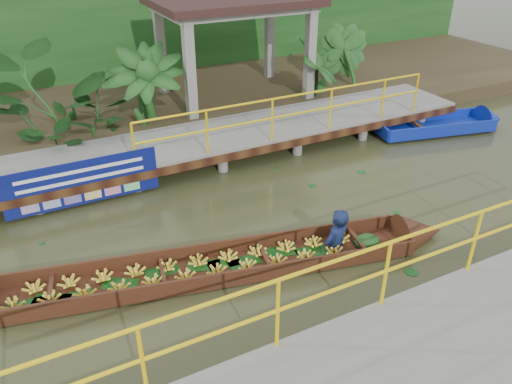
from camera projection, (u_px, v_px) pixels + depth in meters
name	position (u px, v px, depth m)	size (l,w,h in m)	color
ground	(233.00, 242.00, 9.04)	(80.00, 80.00, 0.00)	#2C2F17
land_strip	(126.00, 105.00, 14.75)	(30.00, 8.00, 0.45)	#302718
far_dock	(171.00, 148.00, 11.47)	(16.00, 2.06, 1.66)	slate
near_dock	(452.00, 378.00, 6.03)	(18.00, 2.40, 1.73)	slate
pavilion	(233.00, 12.00, 13.73)	(4.40, 3.00, 3.00)	slate
foliage_backdrop	(99.00, 28.00, 15.81)	(30.00, 0.80, 4.00)	#143A12
vendor_boat	(235.00, 258.00, 8.24)	(8.43, 2.56, 1.96)	#38170F
moored_blue_boat	(462.00, 124.00, 13.65)	(3.83, 1.72, 0.89)	#0D2296
blue_banner	(83.00, 182.00, 9.85)	(3.01, 0.04, 0.94)	navy
tropical_plants	(136.00, 92.00, 12.45)	(14.33, 1.33, 1.67)	#143A12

